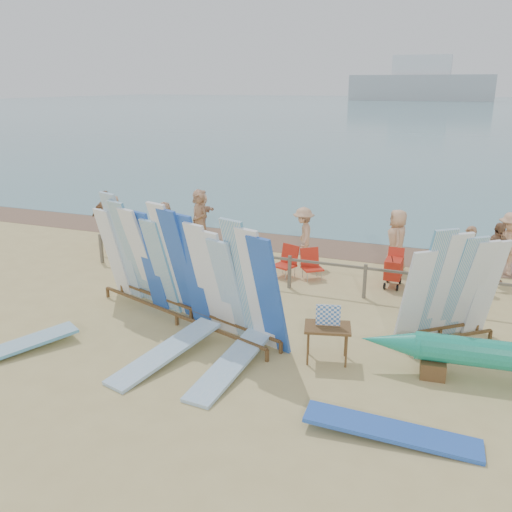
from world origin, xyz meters
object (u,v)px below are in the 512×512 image
at_px(main_surfboard_rack, 182,270).
at_px(beachgoer_7, 468,257).
at_px(beachgoer_11, 200,216).
at_px(beachgoer_1, 200,221).
at_px(beachgoer_6, 397,241).
at_px(flat_board_a, 232,370).
at_px(beachgoer_0, 113,224).
at_px(side_surfboard_rack, 451,291).
at_px(beachgoer_9, 509,244).
at_px(beachgoer_3, 303,236).
at_px(beachgoer_2, 166,231).
at_px(flat_board_e, 10,355).
at_px(beachgoer_8, 450,266).
at_px(flat_board_d, 391,437).
at_px(beachgoer_10, 496,253).
at_px(beach_chair_right, 312,270).
at_px(flat_board_b, 166,361).
at_px(beachgoer_extra_1, 107,216).
at_px(beach_chair_left, 285,268).
at_px(vendor_table, 327,342).
at_px(stroller, 393,272).

bearing_deg(main_surfboard_rack, beachgoer_7, 57.62).
relative_size(beachgoer_11, beachgoer_1, 1.00).
distance_m(beachgoer_11, beachgoer_6, 6.71).
distance_m(flat_board_a, beachgoer_6, 7.43).
distance_m(beachgoer_7, beachgoer_0, 10.74).
xyz_separation_m(side_surfboard_rack, beachgoer_9, (1.38, 5.14, -0.26)).
bearing_deg(beachgoer_3, main_surfboard_rack, -31.26).
xyz_separation_m(beachgoer_0, beachgoer_2, (2.01, -0.08, -0.04)).
distance_m(flat_board_e, beachgoer_9, 13.08).
bearing_deg(beachgoer_8, beachgoer_3, -8.28).
height_order(flat_board_d, beachgoer_10, beachgoer_10).
bearing_deg(beach_chair_right, beachgoer_6, -0.20).
relative_size(beachgoer_6, beachgoer_3, 1.06).
bearing_deg(flat_board_e, beachgoer_10, 70.89).
bearing_deg(beachgoer_9, beachgoer_1, 179.19).
distance_m(flat_board_a, beachgoer_3, 6.85).
bearing_deg(flat_board_e, main_surfboard_rack, 76.58).
relative_size(flat_board_d, beachgoer_11, 1.47).
bearing_deg(flat_board_b, beachgoer_extra_1, 148.26).
distance_m(beachgoer_extra_1, beachgoer_11, 3.22).
bearing_deg(beachgoer_10, flat_board_a, -168.24).
height_order(main_surfboard_rack, beachgoer_0, main_surfboard_rack).
xyz_separation_m(beachgoer_extra_1, beachgoer_10, (12.32, 0.28, -0.04)).
xyz_separation_m(flat_board_e, beachgoer_6, (6.57, 8.09, 0.91)).
bearing_deg(beach_chair_left, beachgoer_3, 106.49).
height_order(flat_board_d, beachgoer_9, beachgoer_9).
height_order(vendor_table, flat_board_e, vendor_table).
bearing_deg(side_surfboard_rack, beachgoer_extra_1, 121.80).
bearing_deg(beachgoer_0, beachgoer_9, 115.49).
bearing_deg(stroller, side_surfboard_rack, -62.85).
bearing_deg(beachgoer_8, beachgoer_2, 6.82).
relative_size(beachgoer_11, beachgoer_10, 1.07).
bearing_deg(flat_board_b, beachgoer_8, 64.50).
distance_m(flat_board_e, beachgoer_1, 8.14).
bearing_deg(beachgoer_7, flat_board_a, -94.80).
bearing_deg(beachgoer_3, beachgoer_6, 79.13).
relative_size(beach_chair_left, beachgoer_8, 0.57).
xyz_separation_m(flat_board_e, beachgoer_7, (8.52, 7.43, 0.83)).
bearing_deg(beach_chair_left, beachgoer_6, 51.55).
bearing_deg(beachgoer_0, beachgoer_6, 113.95).
height_order(beachgoer_1, beachgoer_0, beachgoer_0).
xyz_separation_m(side_surfboard_rack, stroller, (-1.50, 3.02, -0.76)).
bearing_deg(side_surfboard_rack, beachgoer_3, 97.79).
bearing_deg(beachgoer_9, beachgoer_2, -172.98).
bearing_deg(beachgoer_9, flat_board_e, -142.79).
xyz_separation_m(flat_board_a, beach_chair_right, (0.05, 5.50, 0.25)).
bearing_deg(beachgoer_9, side_surfboard_rack, -110.63).
relative_size(flat_board_b, beachgoer_10, 1.57).
xyz_separation_m(beach_chair_left, beachgoer_1, (-3.48, 1.63, 0.66)).
bearing_deg(beachgoer_2, flat_board_d, -37.67).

